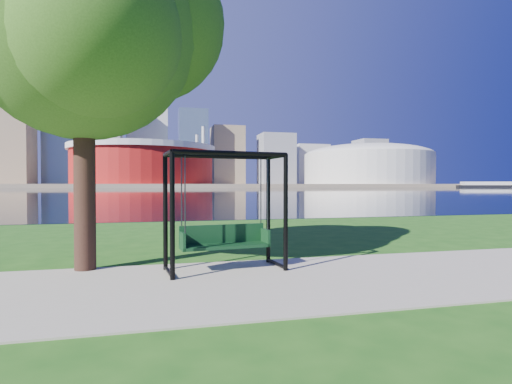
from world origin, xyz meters
name	(u,v)px	position (x,y,z in m)	size (l,w,h in m)	color
ground	(251,277)	(0.00, 0.00, 0.00)	(900.00, 900.00, 0.00)	#1E5114
path	(257,282)	(0.00, -0.50, 0.01)	(120.00, 4.00, 0.03)	#9E937F
river	(165,191)	(0.00, 102.00, 0.01)	(900.00, 180.00, 0.02)	black
far_bank	(161,185)	(0.00, 306.00, 1.00)	(900.00, 228.00, 2.00)	#937F60
stadium	(144,163)	(-10.00, 235.00, 14.23)	(83.00, 83.00, 32.00)	maroon
arena	(367,163)	(135.00, 235.00, 15.87)	(84.00, 84.00, 26.56)	beige
skyline	(155,141)	(-4.27, 319.39, 35.89)	(392.00, 66.00, 96.50)	gray
swing	(225,214)	(-0.41, 0.63, 1.18)	(2.48, 1.30, 2.44)	black
park_tree	(81,20)	(-3.26, 1.41, 5.16)	(5.98, 5.40, 7.43)	black
barge	(486,185)	(183.24, 185.26, 1.48)	(33.78, 19.39, 3.28)	black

